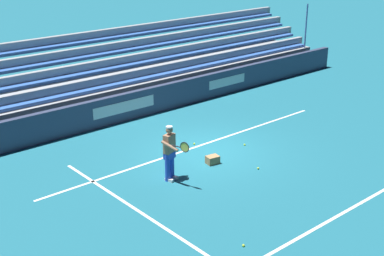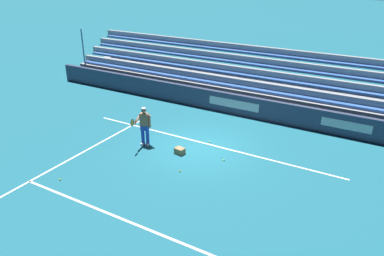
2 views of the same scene
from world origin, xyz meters
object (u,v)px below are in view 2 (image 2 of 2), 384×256
object	(u,v)px
tennis_ball_toward_net	(210,142)
tennis_ball_midcourt	(224,160)
tennis_player	(144,126)
tennis_ball_far_right	(180,171)
ball_box_cardboard	(180,151)
tennis_ball_by_box	(60,179)

from	to	relation	value
tennis_ball_toward_net	tennis_ball_midcourt	bearing A→B (deg)	136.41
tennis_player	tennis_ball_far_right	xyz separation A→B (m)	(-2.56, 1.22, -0.86)
ball_box_cardboard	tennis_ball_by_box	world-z (taller)	ball_box_cardboard
ball_box_cardboard	tennis_ball_toward_net	bearing A→B (deg)	-110.56
tennis_player	tennis_ball_by_box	bearing A→B (deg)	76.74
ball_box_cardboard	tennis_ball_far_right	bearing A→B (deg)	122.11
tennis_player	ball_box_cardboard	xyz separation A→B (m)	(-1.76, -0.04, -0.76)
ball_box_cardboard	tennis_ball_midcourt	size ratio (longest dim) A/B	6.06
tennis_ball_toward_net	tennis_ball_by_box	world-z (taller)	same
ball_box_cardboard	tennis_ball_by_box	size ratio (longest dim) A/B	6.06
tennis_ball_midcourt	tennis_ball_by_box	distance (m)	6.31
tennis_player	ball_box_cardboard	bearing A→B (deg)	-178.84
tennis_ball_by_box	tennis_ball_far_right	xyz separation A→B (m)	(-3.49, -2.73, 0.00)
tennis_ball_midcourt	tennis_ball_toward_net	xyz separation A→B (m)	(1.27, -1.21, 0.00)
tennis_ball_midcourt	tennis_ball_toward_net	world-z (taller)	same
ball_box_cardboard	tennis_ball_midcourt	bearing A→B (deg)	-168.87
tennis_ball_toward_net	tennis_ball_by_box	bearing A→B (deg)	59.45
tennis_ball_midcourt	ball_box_cardboard	bearing A→B (deg)	11.13
tennis_player	tennis_ball_toward_net	world-z (taller)	tennis_player
tennis_player	tennis_ball_far_right	size ratio (longest dim) A/B	25.98
tennis_ball_far_right	tennis_player	bearing A→B (deg)	-25.61
tennis_ball_midcourt	tennis_ball_far_right	world-z (taller)	same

